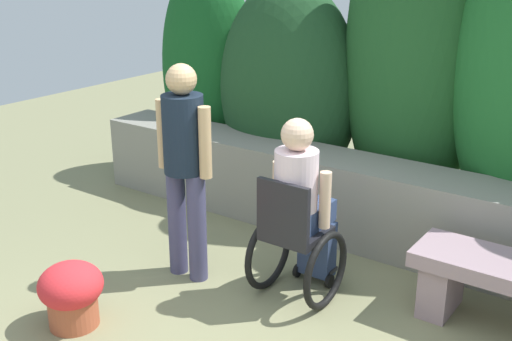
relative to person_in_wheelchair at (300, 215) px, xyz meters
The scene contains 5 objects.
stone_retaining_wall 1.10m from the person_in_wheelchair, 90.21° to the left, with size 5.59×0.55×0.71m, color gray.
hedge_backdrop 1.87m from the person_in_wheelchair, 83.37° to the left, with size 5.67×1.17×3.09m.
person_in_wheelchair is the anchor object (origin of this frame).
person_standing_companion 0.93m from the person_in_wheelchair, 163.98° to the right, with size 0.49×0.30×1.63m.
flower_pot_terracotta_by_wall 1.62m from the person_in_wheelchair, 129.97° to the right, with size 0.43×0.43×0.45m.
Camera 1 is at (2.08, -2.44, 2.37)m, focal length 44.04 mm.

